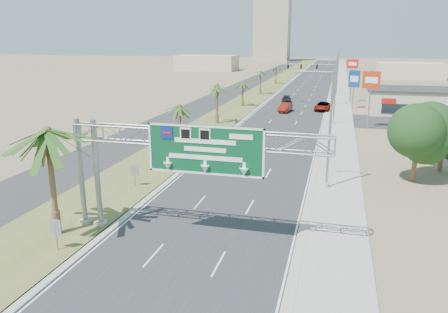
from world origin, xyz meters
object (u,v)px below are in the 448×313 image
Objects in this scene: pole_sign_blue at (354,80)px; pole_sign_red_far at (352,68)px; signal_mast at (324,80)px; car_far at (286,99)px; car_right_lane at (323,106)px; palm_near at (47,131)px; store_building at (422,102)px; car_left_lane at (236,153)px; pole_sign_red_near at (371,83)px; sign_gantry at (183,146)px; car_mid_lane at (285,108)px.

pole_sign_blue is 8.61m from pole_sign_red_far.
pole_sign_red_far is at bearing 43.06° from signal_mast.
pole_sign_blue reaches higher than car_far.
pole_sign_red_far is (4.86, 11.80, 6.20)m from car_right_lane.
palm_near is 63.51m from pole_sign_blue.
car_left_lane is at bearing -122.63° from store_building.
car_right_lane is at bearing -53.59° from car_far.
car_left_lane is 26.46m from pole_sign_red_near.
car_right_lane is 1.19× the size of car_far.
car_far is at bearing 83.77° from palm_near.
palm_near reaches higher than sign_gantry.
store_building is at bearing 17.14° from car_mid_lane.
pole_sign_red_far reaches higher than car_right_lane.
palm_near is at bearing -108.16° from pole_sign_blue.
sign_gantry is 2.34× the size of pole_sign_blue.
store_building is 2.17× the size of pole_sign_red_near.
car_far is at bearing 169.72° from signal_mast.
pole_sign_red_near is at bearing -35.00° from car_mid_lane.
pole_sign_blue is (12.66, -4.96, 4.55)m from car_far.
car_far is (-7.50, 8.33, -0.09)m from car_right_lane.
sign_gantry is at bearing -95.74° from signal_mast.
sign_gantry is at bearing -94.66° from car_far.
car_right_lane is at bearing -112.40° from pole_sign_red_far.
car_mid_lane is 0.56× the size of pole_sign_red_near.
car_mid_lane is at bearing -169.53° from store_building.
sign_gantry is 0.93× the size of store_building.
signal_mast reaches higher than car_left_lane.
car_right_lane is 7.61m from pole_sign_blue.
sign_gantry is at bearing -91.67° from car_left_lane.
store_building is at bearing -19.54° from signal_mast.
car_left_lane is at bearing -107.55° from pole_sign_blue.
pole_sign_blue is (5.42, -3.65, 0.36)m from signal_mast.
car_mid_lane is (-22.87, -4.23, -1.23)m from store_building.
signal_mast is 7.31m from pole_sign_red_far.
palm_near is at bearing -102.66° from signal_mast.
signal_mast is at bearing 146.03° from pole_sign_blue.
pole_sign_blue is at bearing 67.90° from car_left_lane.
sign_gantry is 67.79m from pole_sign_red_far.
signal_mast is 23.12m from pole_sign_red_near.
car_left_lane is at bearing -104.29° from pole_sign_red_far.
pole_sign_blue is at bearing 168.49° from store_building.
car_mid_lane is 11.58m from car_far.
car_mid_lane is at bearing 83.50° from car_left_lane.
store_building is (23.06, 56.07, -4.06)m from sign_gantry.
signal_mast is at bearing -15.85° from car_far.
pole_sign_red_far is (-0.30, 8.43, 1.74)m from pole_sign_blue.
car_mid_lane reaches higher than car_right_lane.
palm_near is at bearing -113.90° from car_left_lane.
pole_sign_red_near is at bearing -85.67° from pole_sign_red_far.
pole_sign_red_far is at bearing 80.36° from sign_gantry.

